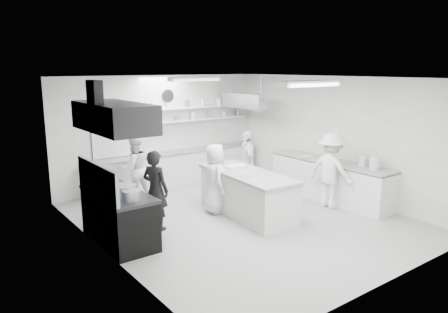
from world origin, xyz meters
TOP-DOWN VIEW (x-y plane):
  - floor at (0.00, 0.00)m, footprint 6.00×7.00m
  - ceiling at (0.00, 0.00)m, footprint 6.00×7.00m
  - wall_back at (0.00, 3.50)m, footprint 6.00×0.04m
  - wall_front at (0.00, -3.50)m, footprint 6.00×0.04m
  - wall_left at (-3.00, 0.00)m, footprint 0.04×7.00m
  - wall_right at (3.00, 0.00)m, footprint 0.04×7.00m
  - stove at (-2.60, 0.40)m, footprint 0.80×1.80m
  - exhaust_hood at (-2.60, 0.40)m, footprint 0.85×2.00m
  - back_counter at (0.30, 3.20)m, footprint 5.00×0.60m
  - shelf_lower at (0.70, 3.37)m, footprint 4.20×0.26m
  - shelf_upper at (0.70, 3.37)m, footprint 4.20×0.26m
  - pass_through_window at (-1.30, 3.48)m, footprint 1.30×0.04m
  - wall_clock at (0.20, 3.46)m, footprint 0.32×0.05m
  - right_counter at (2.65, -0.20)m, footprint 0.74×3.30m
  - pot_rack at (2.00, 2.40)m, footprint 0.30×1.60m
  - light_fixture_front at (0.00, -1.80)m, footprint 1.30×0.25m
  - light_fixture_rear at (0.00, 1.80)m, footprint 1.30×0.25m
  - prep_island at (0.27, 0.14)m, footprint 1.11×2.54m
  - stove_pot at (-2.60, 0.09)m, footprint 0.42×0.42m
  - cook_stove at (-1.74, 0.58)m, footprint 0.60×0.70m
  - cook_back at (-1.31, 2.46)m, footprint 0.80×0.63m
  - cook_island_left at (-0.20, 0.69)m, footprint 0.72×0.88m
  - cook_island_right at (1.26, 1.32)m, footprint 0.79×1.05m
  - cook_right at (2.14, -0.62)m, footprint 0.79×1.21m
  - bowl_island_a at (0.07, -0.10)m, footprint 0.30×0.30m
  - bowl_island_b at (0.01, 0.43)m, footprint 0.24×0.24m
  - bowl_right at (2.44, 0.43)m, footprint 0.35×0.35m

SIDE VIEW (x-z plane):
  - floor at x=0.00m, z-range -0.02..0.00m
  - stove at x=-2.60m, z-range 0.00..0.90m
  - prep_island at x=0.27m, z-range 0.00..0.91m
  - back_counter at x=0.30m, z-range 0.00..0.92m
  - right_counter at x=2.65m, z-range 0.00..0.94m
  - cook_island_left at x=-0.20m, z-range 0.00..1.56m
  - cook_stove at x=-1.74m, z-range 0.00..1.62m
  - cook_island_right at x=1.26m, z-range 0.00..1.65m
  - cook_back at x=-1.31m, z-range 0.00..1.65m
  - cook_right at x=2.14m, z-range 0.00..1.76m
  - bowl_island_b at x=0.01m, z-range 0.91..0.97m
  - bowl_island_a at x=0.07m, z-range 0.91..0.97m
  - bowl_right at x=2.44m, z-range 0.94..1.01m
  - stove_pot at x=-2.60m, z-range 0.91..1.17m
  - pass_through_window at x=-1.30m, z-range 0.95..1.95m
  - wall_back at x=0.00m, z-range 0.00..3.00m
  - wall_front at x=0.00m, z-range 0.00..3.00m
  - wall_left at x=-3.00m, z-range 0.00..3.00m
  - wall_right at x=3.00m, z-range 0.00..3.00m
  - shelf_lower at x=0.70m, z-range 1.73..1.77m
  - shelf_upper at x=0.70m, z-range 2.08..2.12m
  - pot_rack at x=2.00m, z-range 2.10..2.50m
  - exhaust_hood at x=-2.60m, z-range 2.10..2.60m
  - wall_clock at x=0.20m, z-range 2.29..2.61m
  - light_fixture_front at x=0.00m, z-range 2.89..2.99m
  - light_fixture_rear at x=0.00m, z-range 2.89..2.99m
  - ceiling at x=0.00m, z-range 3.00..3.02m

